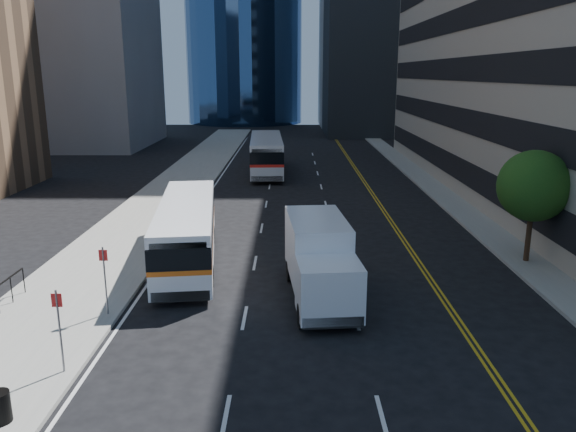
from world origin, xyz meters
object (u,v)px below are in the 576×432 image
object	(u,v)px
box_truck	(320,260)
bus_front	(187,230)
bus_rear	(266,153)
trash_can	(0,407)
street_tree	(534,186)

from	to	relation	value
box_truck	bus_front	bearing A→B (deg)	138.09
bus_rear	trash_can	world-z (taller)	bus_rear
bus_front	trash_can	xyz separation A→B (m)	(-2.40, -12.56, -0.99)
trash_can	box_truck	bearing A→B (deg)	44.75
bus_front	bus_rear	xyz separation A→B (m)	(2.60, 24.19, 0.18)
street_tree	trash_can	bearing A→B (deg)	-145.37
bus_front	bus_rear	distance (m)	24.33
box_truck	trash_can	distance (m)	11.70
street_tree	box_truck	size ratio (longest dim) A/B	0.78
street_tree	bus_rear	distance (m)	27.64
bus_rear	bus_front	bearing A→B (deg)	-99.03
street_tree	bus_rear	bearing A→B (deg)	118.13
bus_rear	trash_can	distance (m)	37.11
bus_rear	box_truck	distance (m)	28.73
street_tree	trash_can	xyz separation A→B (m)	(-18.00, -12.43, -3.09)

